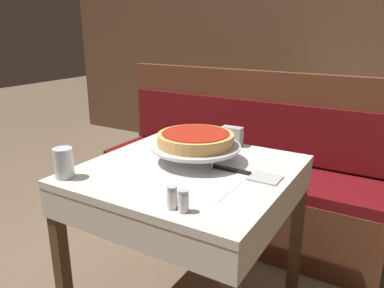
{
  "coord_description": "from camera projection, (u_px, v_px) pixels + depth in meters",
  "views": [
    {
      "loc": [
        0.75,
        -1.24,
        1.28
      ],
      "look_at": [
        -0.01,
        0.05,
        0.81
      ],
      "focal_mm": 35.0,
      "sensor_mm": 36.0,
      "label": 1
    }
  ],
  "objects": [
    {
      "name": "dining_table_front",
      "position": [
        188.0,
        188.0,
        1.58
      ],
      "size": [
        0.83,
        0.83,
        0.73
      ],
      "color": "beige",
      "rests_on": "ground_plane"
    },
    {
      "name": "salt_shaker",
      "position": [
        172.0,
        197.0,
        1.19
      ],
      "size": [
        0.04,
        0.04,
        0.07
      ],
      "color": "silver",
      "rests_on": "dining_table_front"
    },
    {
      "name": "deep_dish_pizza",
      "position": [
        196.0,
        139.0,
        1.58
      ],
      "size": [
        0.32,
        0.32,
        0.05
      ],
      "color": "tan",
      "rests_on": "pizza_pan_stand"
    },
    {
      "name": "pepper_shaker",
      "position": [
        183.0,
        201.0,
        1.17
      ],
      "size": [
        0.03,
        0.03,
        0.07
      ],
      "color": "silver",
      "rests_on": "dining_table_front"
    },
    {
      "name": "napkin_holder",
      "position": [
        232.0,
        136.0,
        1.82
      ],
      "size": [
        0.1,
        0.05,
        0.09
      ],
      "color": "#B2B2B7",
      "rests_on": "dining_table_front"
    },
    {
      "name": "pizza_server",
      "position": [
        249.0,
        174.0,
        1.46
      ],
      "size": [
        0.28,
        0.1,
        0.01
      ],
      "color": "#BCBCC1",
      "rests_on": "dining_table_front"
    },
    {
      "name": "water_glass_near",
      "position": [
        64.0,
        163.0,
        1.43
      ],
      "size": [
        0.07,
        0.07,
        0.12
      ],
      "color": "silver",
      "rests_on": "dining_table_front"
    },
    {
      "name": "condiment_caddy",
      "position": [
        351.0,
        96.0,
        2.93
      ],
      "size": [
        0.12,
        0.12,
        0.16
      ],
      "color": "black",
      "rests_on": "dining_table_rear"
    },
    {
      "name": "pizza_pan_stand",
      "position": [
        196.0,
        147.0,
        1.6
      ],
      "size": [
        0.39,
        0.39,
        0.07
      ],
      "color": "#ADADB2",
      "rests_on": "dining_table_front"
    },
    {
      "name": "back_wall_panel",
      "position": [
        325.0,
        36.0,
        3.34
      ],
      "size": [
        6.0,
        0.04,
        2.4
      ],
      "primitive_type": "cube",
      "color": "brown",
      "rests_on": "ground_plane"
    },
    {
      "name": "booth_bench",
      "position": [
        235.0,
        185.0,
        2.41
      ],
      "size": [
        1.79,
        0.48,
        1.02
      ],
      "color": "brown",
      "rests_on": "ground_plane"
    },
    {
      "name": "dining_table_rear",
      "position": [
        340.0,
        117.0,
        2.92
      ],
      "size": [
        0.73,
        0.73,
        0.72
      ],
      "color": "beige",
      "rests_on": "ground_plane"
    }
  ]
}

